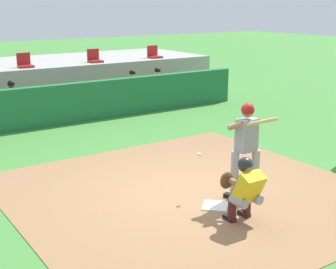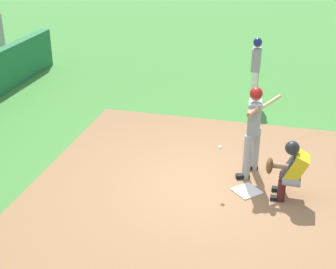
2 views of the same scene
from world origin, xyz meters
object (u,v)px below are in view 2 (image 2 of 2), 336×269
batter_at_plate (254,126)px  catcher_crouched (289,168)px  home_plate (247,191)px  on_deck_batter (256,67)px

batter_at_plate → catcher_crouched: size_ratio=1.12×
catcher_crouched → home_plate: bearing=89.8°
batter_at_plate → on_deck_batter: size_ratio=1.01×
home_plate → batter_at_plate: bearing=1.2°
batter_at_plate → on_deck_batter: 3.90m
catcher_crouched → batter_at_plate: bearing=46.2°
batter_at_plate → home_plate: bearing=-178.8°
catcher_crouched → on_deck_batter: bearing=12.6°
home_plate → catcher_crouched: bearing=-90.2°
on_deck_batter → home_plate: bearing=-176.1°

